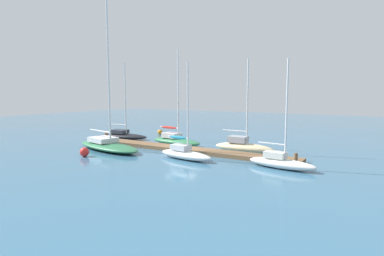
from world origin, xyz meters
TOP-DOWN VIEW (x-y plane):
  - ground_plane at (0.00, 0.00)m, footprint 120.00×120.00m
  - dock_pier at (0.00, 0.00)m, footprint 22.67×1.87m
  - dock_piling_near_end at (-10.94, 0.79)m, footprint 0.28×0.28m
  - dock_piling_far_end at (10.94, -0.79)m, footprint 0.28×0.28m
  - sailboat_0 at (-10.25, 2.88)m, footprint 6.55×2.79m
  - sailboat_1 at (-6.34, -3.36)m, footprint 9.22×4.55m
  - sailboat_2 at (-2.34, 2.44)m, footprint 6.30×2.59m
  - sailboat_3 at (2.39, -3.02)m, footprint 5.43×2.19m
  - sailboat_4 at (5.41, 2.24)m, footprint 5.71×1.74m
  - sailboat_5 at (10.16, -2.03)m, footprint 5.20×1.89m
  - mooring_buoy_red at (-5.61, -6.74)m, footprint 0.80×0.80m
  - mooring_buoy_orange at (-8.92, 8.32)m, footprint 0.66×0.66m

SIDE VIEW (x-z plane):
  - ground_plane at x=0.00m, z-range 0.00..0.00m
  - dock_pier at x=0.00m, z-range 0.00..0.35m
  - mooring_buoy_orange at x=-8.92m, z-range 0.00..0.66m
  - mooring_buoy_red at x=-5.61m, z-range 0.00..0.80m
  - sailboat_0 at x=-10.25m, z-range -4.01..4.95m
  - dock_piling_near_end at x=-10.94m, z-range 0.00..1.01m
  - dock_piling_far_end at x=10.94m, z-range 0.00..1.01m
  - sailboat_5 at x=10.16m, z-range -3.45..4.50m
  - sailboat_1 at x=-6.34m, z-range -6.77..7.85m
  - sailboat_3 at x=2.39m, z-range -3.45..4.55m
  - sailboat_2 at x=-2.34m, z-range -4.39..5.53m
  - sailboat_4 at x=5.41m, z-range -3.68..4.89m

